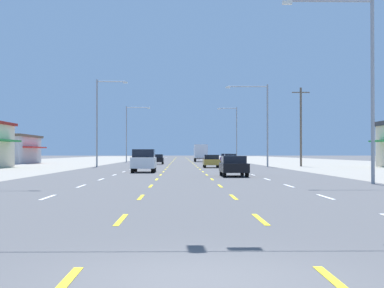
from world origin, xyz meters
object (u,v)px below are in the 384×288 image
object	(u,v)px
sedan_inner_right_nearest	(234,166)
hatchback_far_right_farther	(226,158)
sedan_inner_left_far	(157,159)
suv_inner_left_near	(144,160)
box_truck_inner_right_farthest	(201,152)
streetlight_right_row_0	(363,74)
streetlight_right_row_2	(235,131)
sedan_inner_right_mid	(211,161)
streetlight_left_row_1	(100,117)
streetlight_left_row_0	(1,71)
streetlight_right_row_1	(263,118)
hatchback_far_right_midfar	(230,159)
streetlight_left_row_2	(129,130)

from	to	relation	value
sedan_inner_right_nearest	hatchback_far_right_farther	bearing A→B (deg)	86.16
sedan_inner_left_far	suv_inner_left_near	bearing A→B (deg)	-89.63
box_truck_inner_right_farthest	streetlight_right_row_0	distance (m)	80.33
streetlight_right_row_0	streetlight_right_row_2	xyz separation A→B (m)	(0.21, 77.13, -0.17)
streetlight_right_row_2	sedan_inner_right_mid	bearing A→B (deg)	-98.90
hatchback_far_right_farther	streetlight_left_row_1	distance (m)	31.93
sedan_inner_right_mid	sedan_inner_left_far	xyz separation A→B (m)	(-6.88, 20.80, 0.00)
hatchback_far_right_farther	streetlight_left_row_0	world-z (taller)	streetlight_left_row_0
suv_inner_left_near	streetlight_right_row_1	bearing A→B (deg)	56.08
suv_inner_left_near	hatchback_far_right_midfar	size ratio (longest dim) A/B	1.26
sedan_inner_right_mid	box_truck_inner_right_farthest	world-z (taller)	box_truck_inner_right_farthest
streetlight_right_row_1	hatchback_far_right_midfar	bearing A→B (deg)	102.30
box_truck_inner_right_farthest	streetlight_left_row_2	world-z (taller)	streetlight_left_row_2
sedan_inner_right_nearest	streetlight_left_row_1	world-z (taller)	streetlight_left_row_1
sedan_inner_right_nearest	sedan_inner_left_far	world-z (taller)	same
box_truck_inner_right_farthest	streetlight_left_row_0	xyz separation A→B (m)	(-13.43, -80.00, 4.25)
suv_inner_left_near	streetlight_left_row_1	world-z (taller)	streetlight_left_row_1
hatchback_far_right_farther	hatchback_far_right_midfar	bearing A→B (deg)	-91.89
sedan_inner_left_far	streetlight_left_row_1	distance (m)	19.17
streetlight_right_row_0	streetlight_right_row_1	bearing A→B (deg)	90.05
sedan_inner_right_mid	box_truck_inner_right_farthest	distance (m)	44.85
sedan_inner_left_far	streetlight_right_row_0	xyz separation A→B (m)	(13.24, -55.96, 5.20)
hatchback_far_right_midfar	streetlight_left_row_1	world-z (taller)	streetlight_left_row_1
hatchback_far_right_farther	box_truck_inner_right_farthest	size ratio (longest dim) A/B	0.54
sedan_inner_right_nearest	sedan_inner_right_mid	xyz separation A→B (m)	(-0.28, 24.94, 0.00)
sedan_inner_right_mid	hatchback_far_right_midfar	world-z (taller)	hatchback_far_right_midfar
box_truck_inner_right_farthest	streetlight_left_row_1	size ratio (longest dim) A/B	0.69
sedan_inner_right_mid	sedan_inner_left_far	bearing A→B (deg)	108.31
sedan_inner_left_far	hatchback_far_right_farther	bearing A→B (deg)	40.06
sedan_inner_right_nearest	streetlight_left_row_0	bearing A→B (deg)	-142.62
hatchback_far_right_farther	streetlight_left_row_2	bearing A→B (deg)	144.54
hatchback_far_right_midfar	hatchback_far_right_farther	size ratio (longest dim) A/B	1.00
streetlight_right_row_1	streetlight_right_row_2	size ratio (longest dim) A/B	0.97
hatchback_far_right_midfar	streetlight_left_row_2	world-z (taller)	streetlight_left_row_2
streetlight_left_row_2	suv_inner_left_near	bearing A→B (deg)	-83.78
sedan_inner_right_mid	streetlight_left_row_2	world-z (taller)	streetlight_left_row_2
hatchback_far_right_midfar	streetlight_right_row_2	world-z (taller)	streetlight_right_row_2
sedan_inner_right_mid	streetlight_left_row_2	size ratio (longest dim) A/B	0.44
streetlight_left_row_1	streetlight_right_row_2	xyz separation A→B (m)	(19.64, 38.56, -0.14)
hatchback_far_right_farther	streetlight_right_row_0	distance (m)	65.33
suv_inner_left_near	streetlight_right_row_1	world-z (taller)	streetlight_right_row_1
hatchback_far_right_midfar	suv_inner_left_near	bearing A→B (deg)	-107.51
streetlight_right_row_1	streetlight_right_row_2	bearing A→B (deg)	89.64
hatchback_far_right_farther	streetlight_right_row_2	xyz separation A→B (m)	(2.61, 12.05, 5.00)
box_truck_inner_right_farthest	hatchback_far_right_farther	bearing A→B (deg)	-76.31
streetlight_left_row_0	streetlight_right_row_0	size ratio (longest dim) A/B	1.06
streetlight_left_row_0	streetlight_left_row_2	world-z (taller)	streetlight_left_row_0
hatchback_far_right_midfar	streetlight_left_row_1	bearing A→B (deg)	-142.11
sedan_inner_right_mid	streetlight_left_row_0	size ratio (longest dim) A/B	0.42
hatchback_far_right_midfar	streetlight_right_row_1	bearing A→B (deg)	-77.70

